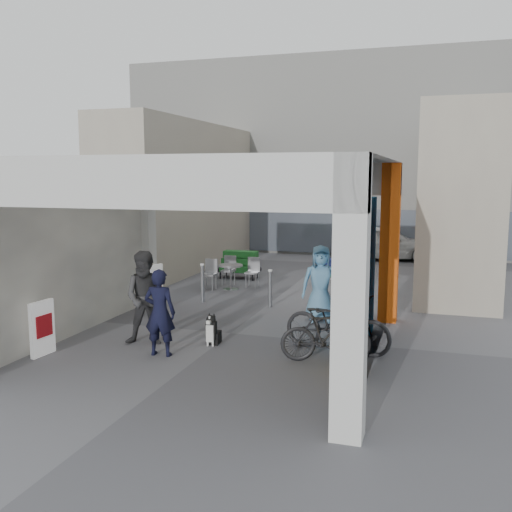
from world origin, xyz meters
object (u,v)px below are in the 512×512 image
(man_back_turned, at_px, (147,298))
(produce_stand, at_px, (239,268))
(bicycle_rear, at_px, (326,335))
(border_collie, at_px, (212,332))
(white_van, at_px, (384,242))
(bicycle_front, at_px, (337,323))
(man_elderly, at_px, (320,283))
(cafe_set, at_px, (230,277))
(man_crates, at_px, (354,247))
(man_with_dog, at_px, (160,313))

(man_back_turned, bearing_deg, produce_stand, 76.11)
(produce_stand, height_order, bicycle_rear, bicycle_rear)
(border_collie, height_order, white_van, white_van)
(man_back_turned, xyz_separation_m, bicycle_front, (3.57, 0.61, -0.37))
(border_collie, distance_m, man_elderly, 2.95)
(man_elderly, bearing_deg, border_collie, -140.10)
(cafe_set, bearing_deg, produce_stand, 99.74)
(man_crates, distance_m, bicycle_front, 9.17)
(cafe_set, xyz_separation_m, man_elderly, (3.22, -2.98, 0.55))
(cafe_set, relative_size, bicycle_rear, 0.90)
(bicycle_front, bearing_deg, cafe_set, 48.69)
(man_back_turned, height_order, white_van, man_back_turned)
(man_crates, bearing_deg, man_elderly, 78.08)
(border_collie, relative_size, white_van, 0.16)
(white_van, bearing_deg, produce_stand, 135.83)
(man_with_dog, bearing_deg, man_back_turned, -50.67)
(border_collie, relative_size, man_with_dog, 0.40)
(man_with_dog, bearing_deg, produce_stand, -86.73)
(border_collie, bearing_deg, man_with_dog, -131.82)
(produce_stand, bearing_deg, bicycle_rear, -76.04)
(bicycle_front, relative_size, bicycle_rear, 1.28)
(cafe_set, xyz_separation_m, bicycle_front, (3.96, -5.10, 0.23))
(man_elderly, xyz_separation_m, bicycle_rear, (0.64, -2.72, -0.38))
(bicycle_front, height_order, bicycle_rear, bicycle_front)
(man_elderly, bearing_deg, man_crates, 75.90)
(border_collie, bearing_deg, man_elderly, 49.91)
(man_with_dog, distance_m, man_elderly, 4.00)
(produce_stand, relative_size, man_elderly, 0.75)
(produce_stand, distance_m, man_elderly, 5.71)
(man_with_dog, bearing_deg, white_van, -107.55)
(produce_stand, relative_size, man_with_dog, 0.81)
(man_elderly, bearing_deg, produce_stand, 111.85)
(cafe_set, relative_size, man_with_dog, 0.90)
(produce_stand, distance_m, white_van, 6.78)
(produce_stand, bearing_deg, man_crates, 21.65)
(cafe_set, height_order, border_collie, cafe_set)
(man_elderly, distance_m, bicycle_rear, 2.82)
(man_back_turned, distance_m, man_crates, 10.07)
(bicycle_front, bearing_deg, white_van, 11.78)
(cafe_set, relative_size, man_crates, 0.88)
(bicycle_front, bearing_deg, man_crates, 16.83)
(cafe_set, height_order, man_with_dog, man_with_dog)
(man_elderly, distance_m, bicycle_front, 2.26)
(man_elderly, distance_m, man_crates, 7.00)
(produce_stand, xyz_separation_m, bicycle_front, (4.22, -6.62, 0.20))
(man_back_turned, height_order, man_elderly, man_back_turned)
(man_crates, bearing_deg, cafe_set, 39.51)
(border_collie, height_order, man_crates, man_crates)
(bicycle_rear, bearing_deg, man_crates, -10.35)
(produce_stand, distance_m, man_back_turned, 7.28)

